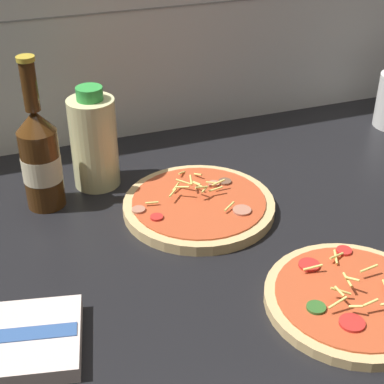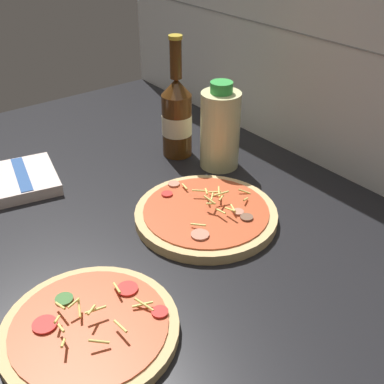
% 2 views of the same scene
% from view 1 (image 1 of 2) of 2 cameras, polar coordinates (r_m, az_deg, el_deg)
% --- Properties ---
extents(counter_slab, '(1.60, 0.90, 0.03)m').
position_cam_1_polar(counter_slab, '(0.99, 5.43, -5.25)').
color(counter_slab, black).
rests_on(counter_slab, ground).
extents(tile_backsplash, '(1.60, 0.01, 0.60)m').
position_cam_1_polar(tile_backsplash, '(1.26, -3.08, 17.49)').
color(tile_backsplash, white).
rests_on(tile_backsplash, ground).
extents(pizza_near, '(0.25, 0.25, 0.05)m').
position_cam_1_polar(pizza_near, '(0.88, 15.25, -9.99)').
color(pizza_near, tan).
rests_on(pizza_near, counter_slab).
extents(pizza_far, '(0.27, 0.27, 0.05)m').
position_cam_1_polar(pizza_far, '(1.05, 0.67, -1.31)').
color(pizza_far, tan).
rests_on(pizza_far, counter_slab).
extents(beer_bottle, '(0.07, 0.07, 0.28)m').
position_cam_1_polar(beer_bottle, '(1.06, -14.50, 3.31)').
color(beer_bottle, '#47280F').
rests_on(beer_bottle, counter_slab).
extents(oil_bottle, '(0.09, 0.09, 0.20)m').
position_cam_1_polar(oil_bottle, '(1.11, -9.49, 4.89)').
color(oil_bottle, beige).
rests_on(oil_bottle, counter_slab).
extents(dish_towel, '(0.19, 0.17, 0.03)m').
position_cam_1_polar(dish_towel, '(0.82, -16.51, -13.75)').
color(dish_towel, beige).
rests_on(dish_towel, counter_slab).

